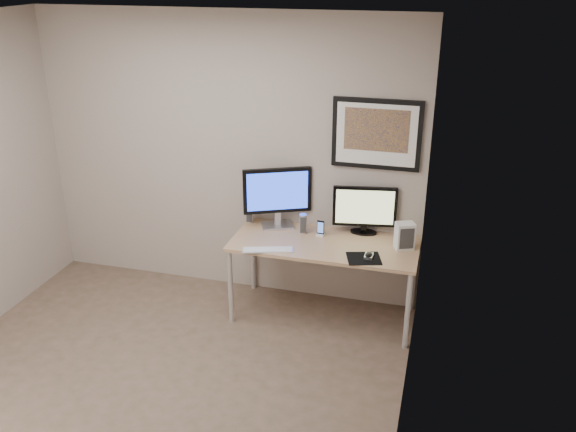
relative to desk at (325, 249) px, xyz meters
The scene contains 13 objects.
floor 1.81m from the desk, 126.53° to the right, with size 3.60×3.60×0.00m, color #4D4230.
room 1.66m from the desk, 137.99° to the right, with size 3.60×3.60×3.60m.
desk is the anchor object (origin of this frame).
framed_art 1.07m from the desk, 43.46° to the left, with size 0.75×0.04×0.60m.
monitor_large 0.65m from the desk, 156.24° to the left, with size 0.57×0.30×0.56m.
monitor_tv 0.50m from the desk, 43.28° to the left, with size 0.55×0.16×0.44m.
speaker_left 0.81m from the desk, 161.82° to the left, with size 0.07×0.07×0.17m, color silver.
speaker_right 0.31m from the desk, 147.71° to the left, with size 0.07×0.07×0.17m, color silver.
phone_dock 0.20m from the desk, 117.58° to the left, with size 0.07×0.07×0.14m, color black.
keyboard 0.52m from the desk, 146.27° to the right, with size 0.42×0.11×0.01m, color silver.
mousepad 0.44m from the desk, 30.70° to the right, with size 0.27×0.24×0.00m, color black.
mouse 0.46m from the desk, 24.98° to the right, with size 0.06×0.11×0.04m, color black.
fan_unit 0.69m from the desk, ahead, with size 0.15×0.11×0.23m, color silver.
Camera 1 is at (1.94, -3.29, 2.97)m, focal length 38.00 mm.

